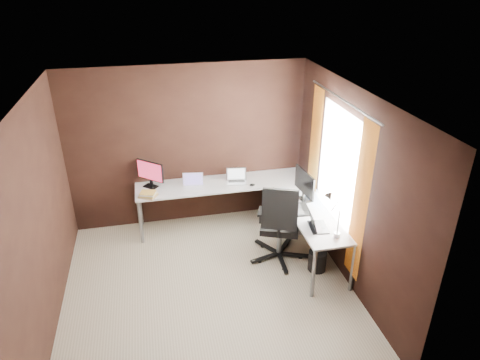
# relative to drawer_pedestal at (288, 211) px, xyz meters

# --- Properties ---
(room) EXTENTS (3.60, 3.60, 2.50)m
(room) POSITION_rel_drawer_pedestal_xyz_m (-1.09, -1.08, 0.98)
(room) COLOR #B7AB8E
(room) RESTS_ON ground
(desk) EXTENTS (2.65, 2.25, 0.73)m
(desk) POSITION_rel_drawer_pedestal_xyz_m (-0.59, -0.11, 0.38)
(desk) COLOR silver
(desk) RESTS_ON ground
(drawer_pedestal) EXTENTS (0.42, 0.50, 0.60)m
(drawer_pedestal) POSITION_rel_drawer_pedestal_xyz_m (0.00, 0.00, 0.00)
(drawer_pedestal) COLOR silver
(drawer_pedestal) RESTS_ON ground
(monitor_left) EXTENTS (0.37, 0.33, 0.41)m
(monitor_left) POSITION_rel_drawer_pedestal_xyz_m (-2.03, 0.47, 0.66)
(monitor_left) COLOR black
(monitor_left) RESTS_ON desk
(monitor_right) EXTENTS (0.15, 0.55, 0.45)m
(monitor_right) POSITION_rel_drawer_pedestal_xyz_m (0.07, -0.42, 0.68)
(monitor_right) COLOR black
(monitor_right) RESTS_ON desk
(laptop_white) EXTENTS (0.34, 0.26, 0.21)m
(laptop_white) POSITION_rel_drawer_pedestal_xyz_m (-1.42, 0.31, 0.48)
(laptop_white) COLOR silver
(laptop_white) RESTS_ON desk
(laptop_silver) EXTENTS (0.34, 0.26, 0.21)m
(laptop_silver) POSITION_rel_drawer_pedestal_xyz_m (-0.74, 0.35, 0.48)
(laptop_silver) COLOR silver
(laptop_silver) RESTS_ON desk
(laptop_black_big) EXTENTS (0.30, 0.39, 0.24)m
(laptop_black_big) POSITION_rel_drawer_pedestal_xyz_m (-0.12, -0.68, 0.48)
(laptop_black_big) COLOR black
(laptop_black_big) RESTS_ON desk
(laptop_black_small) EXTENTS (0.26, 0.34, 0.21)m
(laptop_black_small) POSITION_rel_drawer_pedestal_xyz_m (-0.03, -1.15, 0.48)
(laptop_black_small) COLOR black
(laptop_black_small) RESTS_ON desk
(book_stack) EXTENTS (0.30, 0.28, 0.08)m
(book_stack) POSITION_rel_drawer_pedestal_xyz_m (-2.09, 0.15, 0.47)
(book_stack) COLOR #9F8255
(book_stack) RESTS_ON desk
(mouse_left) EXTENTS (0.09, 0.06, 0.03)m
(mouse_left) POSITION_rel_drawer_pedestal_xyz_m (-2.02, 0.15, 0.45)
(mouse_left) COLOR black
(mouse_left) RESTS_ON desk
(mouse_corner) EXTENTS (0.10, 0.08, 0.03)m
(mouse_corner) POSITION_rel_drawer_pedestal_xyz_m (-0.54, 0.16, 0.45)
(mouse_corner) COLOR black
(mouse_corner) RESTS_ON desk
(desk_lamp) EXTENTS (0.19, 0.22, 0.58)m
(desk_lamp) POSITION_rel_drawer_pedestal_xyz_m (0.08, -1.33, 0.79)
(desk_lamp) COLOR slate
(desk_lamp) RESTS_ON desk
(office_chair) EXTENTS (0.67, 0.71, 1.19)m
(office_chair) POSITION_rel_drawer_pedestal_xyz_m (-0.37, -0.72, 0.05)
(office_chair) COLOR black
(office_chair) RESTS_ON ground
(wastebasket) EXTENTS (0.25, 0.25, 0.28)m
(wastebasket) POSITION_rel_drawer_pedestal_xyz_m (0.07, -1.07, -0.16)
(wastebasket) COLOR black
(wastebasket) RESTS_ON ground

